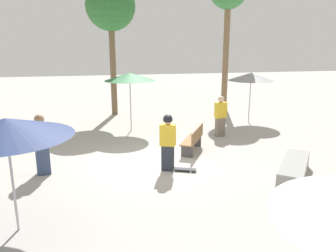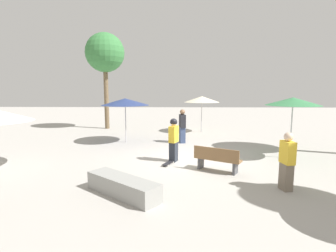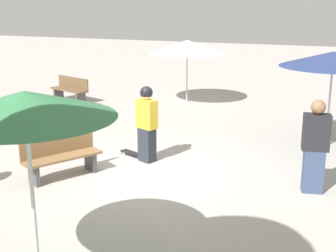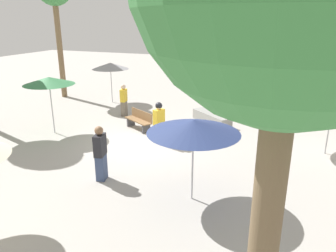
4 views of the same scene
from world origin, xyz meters
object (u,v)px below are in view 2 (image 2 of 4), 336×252
Objects in this scene: skateboard at (169,163)px; palm_tree_far_back at (105,54)px; skater_main at (174,138)px; bystander_watching at (287,162)px; shade_umbrella_navy at (125,102)px; shade_umbrella_green at (293,101)px; bystander_far at (182,126)px; bench_far at (217,159)px; concrete_ledge at (123,186)px; shade_umbrella_cream at (202,99)px.

palm_tree_far_back is at bearing -129.75° from skateboard.
skater_main is at bearing -150.36° from palm_tree_far_back.
bystander_watching is (-2.42, -3.35, 0.76)m from skateboard.
shade_umbrella_green is (-3.02, -7.30, 0.17)m from shade_umbrella_navy.
bystander_far is (2.95, 4.32, -1.44)m from shade_umbrella_green.
shade_umbrella_navy reaches higher than bystander_watching.
bystander_far is at bearing 132.35° from bench_far.
skater_main is at bearing -18.77° from bystander_far.
concrete_ledge is 11.03m from shade_umbrella_cream.
palm_tree_far_back is (7.83, 9.55, 2.90)m from shade_umbrella_green.
concrete_ledge is 0.94× the size of shade_umbrella_cream.
skateboard is at bearing -175.85° from bench_far.
palm_tree_far_back reaches higher than shade_umbrella_green.
shade_umbrella_green is at bearing 43.73° from bystander_far.
skater_main reaches higher than bench_far.
bench_far is 2.35m from bystander_watching.
concrete_ledge is 4.56m from bystander_watching.
shade_umbrella_cream reaches higher than bystander_far.
bystander_watching is (-9.93, -1.39, -1.33)m from shade_umbrella_cream.
shade_umbrella_cream is 3.97m from bystander_far.
palm_tree_far_back is (8.86, 4.62, 5.16)m from skateboard.
skateboard is 5.13m from shade_umbrella_navy.
concrete_ledge is 0.33× the size of palm_tree_far_back.
skateboard is (-0.41, 0.19, -0.86)m from skater_main.
bench_far is at bearing -146.90° from palm_tree_far_back.
skateboard is at bearing -152.46° from palm_tree_far_back.
skater_main is 1.99m from bench_far.
concrete_ledge is at bearing -26.24° from bystander_far.
skateboard is 0.12× the size of palm_tree_far_back.
bench_far is 4.93m from bystander_far.
concrete_ledge is (-2.91, 1.15, 0.18)m from skateboard.
bystander_watching is (-2.84, -3.16, -0.09)m from skater_main.
shade_umbrella_cream is 1.33× the size of bystander_far.
shade_umbrella_navy is at bearing 9.95° from concrete_ledge.
shade_umbrella_green reaches higher than shade_umbrella_navy.
bystander_far is at bearing 159.13° from shade_umbrella_cream.
shade_umbrella_navy is (4.05, 2.37, 2.09)m from skateboard.
bystander_watching is at bearing -14.28° from bench_far.
shade_umbrella_green is 4.08m from bystander_watching.
skater_main is 4.99m from shade_umbrella_green.
shade_umbrella_green is at bearing 119.60° from skater_main.
skater_main is 0.77× the size of concrete_ledge.
bystander_watching is (-6.47, -5.72, -1.33)m from shade_umbrella_navy.
shade_umbrella_cream is at bearing -51.38° from shade_umbrella_navy.
shade_umbrella_cream is at bearing -0.79° from bystander_watching.
skater_main is at bearing 97.41° from shade_umbrella_green.
skateboard is at bearing 165.37° from shade_umbrella_cream.
bench_far reaches higher than concrete_ledge.
skater_main is at bearing 170.60° from bench_far.
bench_far is 8.49m from shade_umbrella_cream.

